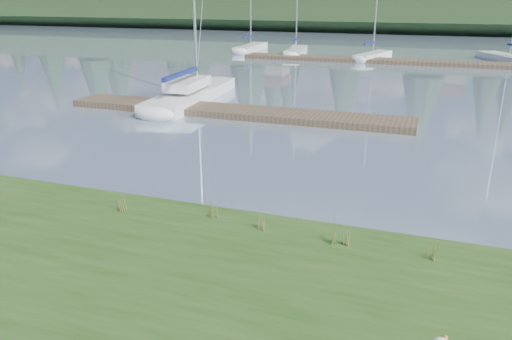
% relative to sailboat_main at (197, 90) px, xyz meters
% --- Properties ---
extents(ground, '(200.00, 200.00, 0.00)m').
position_rel_sailboat_main_xyz_m(ground, '(7.24, 18.07, -0.42)').
color(ground, '#7A8EA4').
rests_on(ground, ground).
extents(bank, '(60.00, 9.00, 0.35)m').
position_rel_sailboat_main_xyz_m(bank, '(7.24, -17.93, -0.24)').
color(bank, '#2B4A1A').
rests_on(bank, ground).
extents(ridge, '(200.00, 20.00, 5.00)m').
position_rel_sailboat_main_xyz_m(ridge, '(7.24, 61.07, 2.08)').
color(ridge, black).
rests_on(ridge, ground).
extents(sailboat_main, '(2.59, 9.74, 13.76)m').
position_rel_sailboat_main_xyz_m(sailboat_main, '(0.00, 0.00, 0.00)').
color(sailboat_main, white).
rests_on(sailboat_main, ground).
extents(dock_near, '(16.00, 2.00, 0.30)m').
position_rel_sailboat_main_xyz_m(dock_near, '(3.24, -2.93, -0.27)').
color(dock_near, '#4C3D2C').
rests_on(dock_near, ground).
extents(dock_far, '(26.00, 2.20, 0.30)m').
position_rel_sailboat_main_xyz_m(dock_far, '(9.24, 18.07, -0.27)').
color(dock_far, '#4C3D2C').
rests_on(dock_far, ground).
extents(sailboat_bg_0, '(1.69, 7.43, 10.78)m').
position_rel_sailboat_main_xyz_m(sailboat_bg_0, '(-5.36, 23.54, -0.10)').
color(sailboat_bg_0, white).
rests_on(sailboat_bg_0, ground).
extents(sailboat_bg_1, '(2.28, 7.13, 10.57)m').
position_rel_sailboat_main_xyz_m(sailboat_bg_1, '(-0.47, 21.84, -0.09)').
color(sailboat_bg_1, white).
rests_on(sailboat_bg_1, ground).
extents(sailboat_bg_2, '(2.89, 6.38, 9.63)m').
position_rel_sailboat_main_xyz_m(sailboat_bg_2, '(6.79, 20.32, -0.09)').
color(sailboat_bg_2, white).
rests_on(sailboat_bg_2, ground).
extents(sailboat_bg_3, '(4.91, 8.03, 11.93)m').
position_rel_sailboat_main_xyz_m(sailboat_bg_3, '(16.89, 22.14, -0.10)').
color(sailboat_bg_3, white).
rests_on(sailboat_bg_3, ground).
extents(weed_0, '(0.17, 0.14, 0.49)m').
position_rel_sailboat_main_xyz_m(weed_0, '(7.26, -14.07, 0.13)').
color(weed_0, '#475B23').
rests_on(weed_0, bank).
extents(weed_1, '(0.17, 0.14, 0.58)m').
position_rel_sailboat_main_xyz_m(weed_1, '(8.44, -14.25, 0.17)').
color(weed_1, '#475B23').
rests_on(weed_1, bank).
extents(weed_2, '(0.17, 0.14, 0.74)m').
position_rel_sailboat_main_xyz_m(weed_2, '(10.01, -14.42, 0.24)').
color(weed_2, '#475B23').
rests_on(weed_2, bank).
extents(weed_3, '(0.17, 0.14, 0.66)m').
position_rel_sailboat_main_xyz_m(weed_3, '(5.04, -14.47, 0.21)').
color(weed_3, '#475B23').
rests_on(weed_3, bank).
extents(weed_4, '(0.17, 0.14, 0.50)m').
position_rel_sailboat_main_xyz_m(weed_4, '(10.33, -14.39, 0.14)').
color(weed_4, '#475B23').
rests_on(weed_4, bank).
extents(weed_5, '(0.17, 0.14, 0.52)m').
position_rel_sailboat_main_xyz_m(weed_5, '(11.95, -14.38, 0.15)').
color(weed_5, '#475B23').
rests_on(weed_5, bank).
extents(mud_lip, '(60.00, 0.50, 0.14)m').
position_rel_sailboat_main_xyz_m(mud_lip, '(7.24, -13.53, -0.35)').
color(mud_lip, '#33281C').
rests_on(mud_lip, ground).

